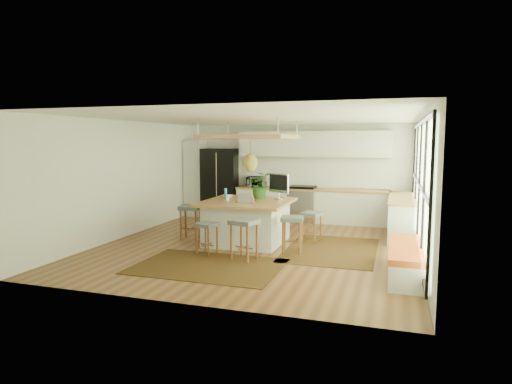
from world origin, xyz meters
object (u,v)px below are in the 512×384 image
(island, at_px, (247,222))
(stool_near_left, at_px, (207,237))
(microwave, at_px, (256,181))
(island_plant, at_px, (260,188))
(stool_near_right, at_px, (244,241))
(stool_right_front, at_px, (292,235))
(stool_right_back, at_px, (311,226))
(laptop, at_px, (243,197))
(stool_left_side, at_px, (191,224))
(fridge, at_px, (220,186))
(monitor, at_px, (279,188))

(island, height_order, stool_near_left, island)
(microwave, height_order, island_plant, island_plant)
(stool_near_right, xyz_separation_m, microwave, (-1.14, 4.30, 0.75))
(stool_right_front, bearing_deg, stool_right_back, 79.11)
(island, distance_m, stool_right_back, 1.43)
(island_plant, bearing_deg, microwave, 109.97)
(island, height_order, stool_near_right, island)
(stool_right_front, relative_size, laptop, 2.29)
(stool_right_front, height_order, laptop, laptop)
(stool_near_left, bearing_deg, island_plant, 71.18)
(stool_near_right, height_order, stool_right_back, stool_near_right)
(laptop, bearing_deg, island_plant, 77.35)
(stool_near_left, relative_size, stool_right_front, 0.86)
(laptop, bearing_deg, stool_right_front, -15.58)
(island, distance_m, microwave, 3.08)
(island, bearing_deg, laptop, -84.53)
(island, height_order, stool_left_side, island)
(laptop, height_order, island_plant, island_plant)
(stool_near_left, xyz_separation_m, stool_near_right, (0.84, -0.17, 0.00))
(stool_near_left, bearing_deg, island, 70.75)
(microwave, bearing_deg, island, -84.52)
(island_plant, bearing_deg, stool_right_front, -46.73)
(stool_left_side, bearing_deg, fridge, 99.39)
(stool_right_front, xyz_separation_m, microwave, (-1.87, 3.48, 0.75))
(island, bearing_deg, stool_left_side, -177.50)
(island_plant, bearing_deg, laptop, -98.52)
(stool_near_right, relative_size, microwave, 1.47)
(stool_near_right, bearing_deg, stool_left_side, 143.12)
(island, xyz_separation_m, stool_near_right, (0.41, -1.38, -0.11))
(island_plant, bearing_deg, fridge, 129.30)
(fridge, relative_size, laptop, 6.32)
(microwave, bearing_deg, fridge, 171.44)
(island, distance_m, island_plant, 0.87)
(laptop, xyz_separation_m, monitor, (0.56, 0.81, 0.14))
(stool_left_side, height_order, monitor, monitor)
(stool_left_side, xyz_separation_m, laptop, (1.38, -0.28, 0.70))
(island, bearing_deg, microwave, 104.02)
(stool_near_left, height_order, stool_right_front, stool_right_front)
(fridge, distance_m, stool_near_right, 4.89)
(island, relative_size, stool_right_front, 2.53)
(laptop, bearing_deg, microwave, 99.02)
(stool_left_side, bearing_deg, laptop, -11.42)
(stool_near_left, relative_size, stool_right_back, 0.95)
(monitor, bearing_deg, fridge, 167.86)
(stool_near_left, xyz_separation_m, stool_right_back, (1.77, 1.69, 0.00))
(island, distance_m, stool_left_side, 1.35)
(fridge, xyz_separation_m, island_plant, (1.99, -2.44, 0.24))
(fridge, relative_size, microwave, 3.84)
(laptop, distance_m, island_plant, 0.84)
(island, xyz_separation_m, microwave, (-0.73, 2.92, 0.64))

